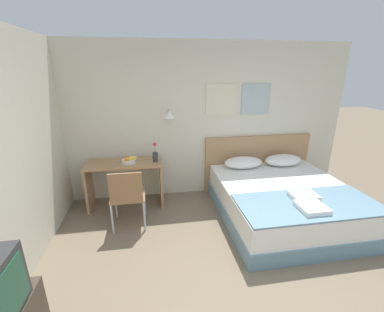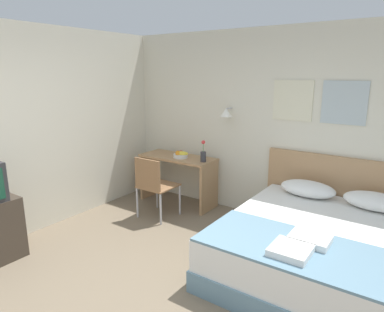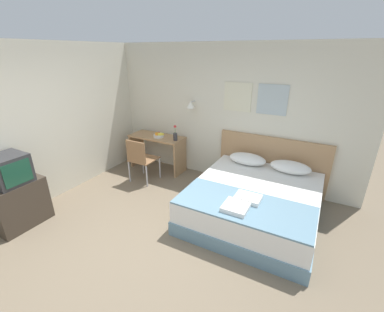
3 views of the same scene
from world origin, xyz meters
name	(u,v)px [view 2 (image 2 of 3)]	position (x,y,z in m)	size (l,w,h in m)	color
ground_plane	(145,310)	(0.00, 0.00, 0.00)	(24.00, 24.00, 0.00)	#756651
wall_back	(268,126)	(0.01, 2.57, 1.33)	(5.33, 0.31, 2.65)	beige
bed	(319,251)	(1.09, 1.45, 0.27)	(1.89, 2.06, 0.54)	#66899E
headboard	(343,197)	(1.09, 2.51, 0.52)	(2.01, 0.06, 1.04)	#A87F56
pillow_left	(308,189)	(0.72, 2.24, 0.64)	(0.68, 0.38, 0.20)	white
pillow_right	(375,201)	(1.47, 2.24, 0.64)	(0.68, 0.38, 0.20)	white
throw_blanket	(303,250)	(1.09, 0.85, 0.55)	(1.83, 0.83, 0.02)	#66899E
folded_towel_near_foot	(310,239)	(1.11, 0.99, 0.59)	(0.35, 0.27, 0.06)	white
folded_towel_mid_bed	(291,250)	(1.04, 0.70, 0.59)	(0.32, 0.33, 0.06)	white
desk	(178,171)	(-1.32, 2.23, 0.54)	(1.21, 0.51, 0.77)	#A87F56
desk_chair	(153,183)	(-1.23, 1.54, 0.54)	(0.48, 0.48, 0.91)	#8E6642
fruit_bowl	(181,155)	(-1.23, 2.19, 0.82)	(0.25, 0.22, 0.12)	silver
flower_vase	(203,155)	(-0.81, 2.18, 0.88)	(0.08, 0.08, 0.32)	#333338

